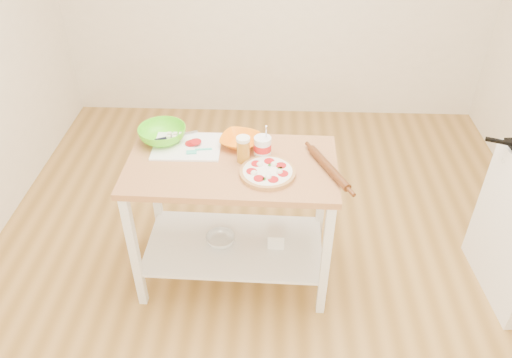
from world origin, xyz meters
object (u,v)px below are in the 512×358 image
(pizza, at_px, (268,172))
(green_bowl, at_px, (162,134))
(shelf_bin, at_px, (276,238))
(rolling_pin, at_px, (329,168))
(yogurt_tub, at_px, (263,147))
(orange_bowl, at_px, (240,141))
(beer_pint, at_px, (243,149))
(prep_island, at_px, (233,197))
(knife, at_px, (170,137))
(shelf_glass_bowl, at_px, (221,240))
(cutting_board, at_px, (187,146))
(spatula, at_px, (198,151))

(pizza, bearing_deg, green_bowl, 153.15)
(shelf_bin, bearing_deg, rolling_pin, -14.16)
(pizza, height_order, yogurt_tub, yogurt_tub)
(orange_bowl, xyz_separation_m, beer_pint, (0.03, -0.17, 0.05))
(pizza, relative_size, shelf_bin, 2.92)
(pizza, xyz_separation_m, yogurt_tub, (-0.03, 0.19, 0.05))
(yogurt_tub, bearing_deg, green_bowl, 167.11)
(prep_island, height_order, yogurt_tub, yogurt_tub)
(knife, bearing_deg, shelf_glass_bowl, -61.81)
(knife, relative_size, shelf_bin, 2.34)
(pizza, relative_size, yogurt_tub, 1.43)
(cutting_board, height_order, green_bowl, green_bowl)
(shelf_glass_bowl, bearing_deg, orange_bowl, 56.22)
(green_bowl, distance_m, rolling_pin, 1.02)
(shelf_glass_bowl, bearing_deg, cutting_board, 141.56)
(beer_pint, height_order, rolling_pin, beer_pint)
(rolling_pin, height_order, shelf_glass_bowl, rolling_pin)
(spatula, relative_size, shelf_bin, 1.40)
(yogurt_tub, distance_m, shelf_glass_bowl, 0.73)
(prep_island, bearing_deg, cutting_board, 150.28)
(pizza, height_order, beer_pint, beer_pint)
(pizza, distance_m, cutting_board, 0.55)
(green_bowl, bearing_deg, yogurt_tub, -12.89)
(orange_bowl, xyz_separation_m, shelf_bin, (0.23, -0.18, -0.62))
(shelf_bin, bearing_deg, knife, 161.55)
(knife, distance_m, green_bowl, 0.05)
(knife, distance_m, orange_bowl, 0.43)
(spatula, height_order, shelf_bin, spatula)
(rolling_pin, bearing_deg, beer_pint, 170.10)
(pizza, xyz_separation_m, knife, (-0.60, 0.33, 0.00))
(prep_island, height_order, shelf_glass_bowl, prep_island)
(cutting_board, bearing_deg, yogurt_tub, -9.89)
(knife, distance_m, yogurt_tub, 0.59)
(spatula, relative_size, green_bowl, 0.52)
(cutting_board, bearing_deg, spatula, -39.84)
(green_bowl, height_order, shelf_bin, green_bowl)
(rolling_pin, bearing_deg, shelf_bin, 165.84)
(yogurt_tub, bearing_deg, shelf_bin, -37.25)
(prep_island, xyz_separation_m, rolling_pin, (0.55, -0.06, 0.27))
(prep_island, bearing_deg, yogurt_tub, 26.23)
(orange_bowl, relative_size, green_bowl, 0.80)
(cutting_board, bearing_deg, pizza, -28.69)
(knife, height_order, beer_pint, beer_pint)
(pizza, distance_m, rolling_pin, 0.34)
(orange_bowl, bearing_deg, shelf_glass_bowl, -123.78)
(prep_island, height_order, beer_pint, beer_pint)
(cutting_board, xyz_separation_m, spatula, (0.08, -0.06, 0.01))
(cutting_board, xyz_separation_m, rolling_pin, (0.83, -0.22, 0.02))
(beer_pint, relative_size, shelf_glass_bowl, 0.83)
(cutting_board, height_order, orange_bowl, orange_bowl)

